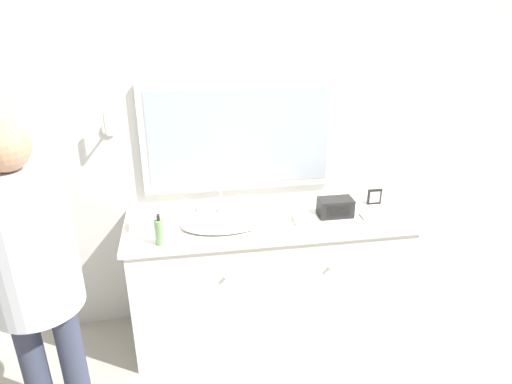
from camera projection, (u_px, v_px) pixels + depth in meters
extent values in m
plane|color=#9E998E|center=(278.00, 362.00, 3.01)|extent=(14.00, 14.00, 0.00)
cube|color=silver|center=(261.00, 148.00, 3.09)|extent=(8.00, 0.06, 2.55)
cube|color=white|center=(240.00, 137.00, 2.99)|extent=(1.28, 0.04, 0.73)
cube|color=#9EA8B2|center=(240.00, 138.00, 2.97)|extent=(1.19, 0.01, 0.64)
cylinder|color=silver|center=(109.00, 129.00, 2.83)|extent=(0.09, 0.01, 0.09)
cylinder|color=silver|center=(108.00, 131.00, 2.79)|extent=(0.02, 0.10, 0.02)
cylinder|color=white|center=(106.00, 122.00, 2.72)|extent=(0.02, 0.02, 0.14)
cube|color=silver|center=(269.00, 279.00, 3.13)|extent=(1.80, 0.56, 0.87)
cube|color=silver|center=(270.00, 221.00, 2.95)|extent=(1.85, 0.60, 0.03)
sphere|color=silver|center=(226.00, 278.00, 2.73)|extent=(0.02, 0.02, 0.02)
sphere|color=silver|center=(330.00, 268.00, 2.82)|extent=(0.02, 0.02, 0.02)
ellipsoid|color=silver|center=(223.00, 223.00, 2.87)|extent=(0.54, 0.31, 0.03)
cylinder|color=silver|center=(221.00, 211.00, 3.03)|extent=(0.06, 0.06, 0.03)
cylinder|color=silver|center=(220.00, 198.00, 2.99)|extent=(0.02, 0.02, 0.16)
cylinder|color=silver|center=(220.00, 189.00, 2.93)|extent=(0.02, 0.07, 0.02)
cylinder|color=white|center=(209.00, 210.00, 3.01)|extent=(0.06, 0.02, 0.02)
cylinder|color=white|center=(232.00, 208.00, 3.03)|extent=(0.06, 0.02, 0.02)
cylinder|color=#709966|center=(160.00, 232.00, 2.63)|extent=(0.06, 0.06, 0.15)
cylinder|color=black|center=(158.00, 218.00, 2.59)|extent=(0.02, 0.02, 0.04)
cube|color=black|center=(158.00, 216.00, 2.58)|extent=(0.02, 0.03, 0.01)
cube|color=black|center=(335.00, 207.00, 2.97)|extent=(0.22, 0.12, 0.12)
cube|color=black|center=(338.00, 211.00, 2.92)|extent=(0.16, 0.01, 0.08)
cube|color=black|center=(374.00, 197.00, 3.14)|extent=(0.10, 0.01, 0.11)
cube|color=beige|center=(375.00, 197.00, 3.13)|extent=(0.07, 0.00, 0.08)
cube|color=silver|center=(143.00, 224.00, 2.84)|extent=(0.15, 0.12, 0.05)
cube|color=white|center=(304.00, 218.00, 2.92)|extent=(0.14, 0.14, 0.04)
cube|color=#ADADB2|center=(372.00, 216.00, 2.98)|extent=(0.15, 0.10, 0.01)
cylinder|color=#33384C|center=(35.00, 369.00, 2.42)|extent=(0.13, 0.13, 0.82)
cylinder|color=#33384C|center=(74.00, 365.00, 2.45)|extent=(0.13, 0.13, 0.82)
cylinder|color=silver|center=(26.00, 242.00, 2.12)|extent=(0.44, 0.44, 0.71)
sphere|color=#A87A5B|center=(3.00, 147.00, 1.94)|extent=(0.22, 0.22, 0.22)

